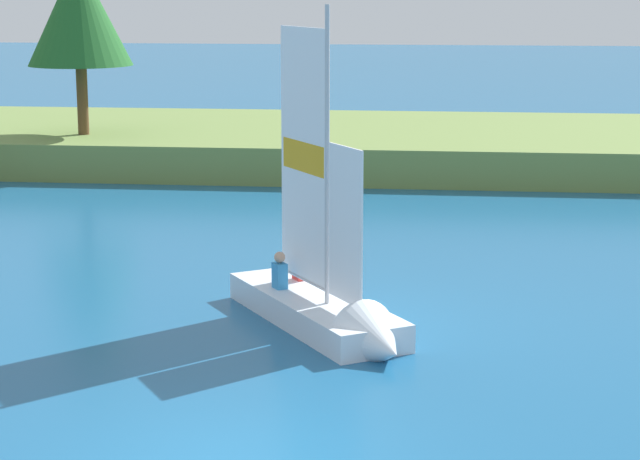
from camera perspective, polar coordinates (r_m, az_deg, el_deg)
The scene contains 3 objects.
shore_bank at distance 39.34m, azimuth 2.47°, elevation 4.16°, with size 80.00×10.60×1.13m, color olive.
shoreline_tree_left at distance 37.98m, azimuth -11.60°, elevation 10.31°, with size 3.27×3.27×5.53m.
sailboat at distance 19.98m, azimuth 0.71°, elevation -3.88°, with size 3.85×4.98×5.90m.
Camera 1 is at (2.60, -13.46, 5.88)m, focal length 66.08 mm.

